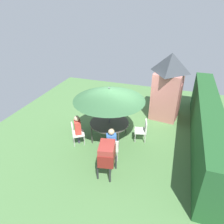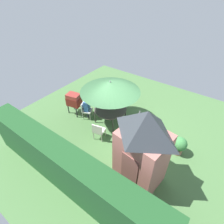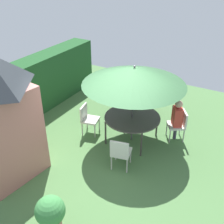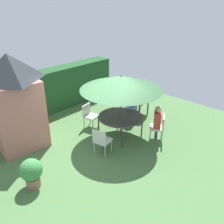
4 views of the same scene
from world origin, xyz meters
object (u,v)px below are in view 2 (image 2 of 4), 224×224
(patio_table, at_px, (110,110))
(person_in_red, at_px, (112,95))
(bbq_grill, at_px, (74,100))
(person_in_blue, at_px, (87,105))
(potted_plant_by_shed, at_px, (179,145))
(chair_far_side, at_px, (86,109))
(chair_toward_house, at_px, (135,119))
(garden_shed, at_px, (142,149))
(patio_umbrella, at_px, (110,87))
(chair_toward_hedge, at_px, (98,130))
(chair_near_shed, at_px, (112,98))

(patio_table, xyz_separation_m, person_in_red, (0.69, -1.07, 0.05))
(bbq_grill, relative_size, person_in_blue, 0.95)
(potted_plant_by_shed, relative_size, person_in_blue, 0.66)
(chair_far_side, xyz_separation_m, chair_toward_house, (-2.47, -0.81, 0.00))
(garden_shed, bearing_deg, patio_umbrella, -35.99)
(potted_plant_by_shed, bearing_deg, person_in_red, -14.25)
(garden_shed, bearing_deg, chair_toward_hedge, -15.44)
(patio_umbrella, xyz_separation_m, chair_near_shed, (0.74, -1.14, -1.49))
(chair_far_side, bearing_deg, bbq_grill, 6.45)
(chair_toward_hedge, bearing_deg, person_in_red, -67.27)
(chair_far_side, bearing_deg, person_in_red, -108.23)
(chair_toward_house, distance_m, potted_plant_by_shed, 2.26)
(bbq_grill, distance_m, chair_toward_hedge, 2.37)
(chair_toward_house, bearing_deg, person_in_red, -21.41)
(garden_shed, distance_m, potted_plant_by_shed, 2.41)
(potted_plant_by_shed, bearing_deg, garden_shed, 68.93)
(garden_shed, distance_m, person_in_blue, 4.23)
(chair_toward_house, relative_size, potted_plant_by_shed, 1.09)
(patio_table, distance_m, potted_plant_by_shed, 3.51)
(person_in_red, xyz_separation_m, person_in_blue, (0.44, 1.54, 0.00))
(bbq_grill, height_order, person_in_red, person_in_red)
(patio_table, xyz_separation_m, chair_near_shed, (0.74, -1.14, -0.21))
(person_in_blue, bearing_deg, person_in_red, -105.90)
(patio_umbrella, distance_m, bbq_grill, 2.32)
(person_in_blue, bearing_deg, chair_toward_house, -162.03)
(chair_toward_house, height_order, person_in_red, person_in_red)
(person_in_blue, bearing_deg, patio_umbrella, -157.60)
(chair_near_shed, distance_m, chair_toward_hedge, 2.67)
(patio_table, height_order, patio_umbrella, patio_umbrella)
(chair_near_shed, xyz_separation_m, chair_toward_hedge, (-1.05, 2.46, 0.00))
(chair_far_side, distance_m, chair_toward_hedge, 1.72)
(person_in_blue, bearing_deg, chair_far_side, 22.40)
(potted_plant_by_shed, relative_size, person_in_red, 0.66)
(garden_shed, relative_size, potted_plant_by_shed, 3.76)
(patio_umbrella, distance_m, person_in_red, 1.77)
(patio_umbrella, bearing_deg, potted_plant_by_shed, -179.87)
(garden_shed, xyz_separation_m, bbq_grill, (4.65, -1.41, -0.74))
(chair_near_shed, bearing_deg, potted_plant_by_shed, 164.99)
(bbq_grill, xyz_separation_m, person_in_blue, (-0.79, -0.11, -0.06))
(patio_table, relative_size, person_in_red, 1.25)
(patio_table, xyz_separation_m, chair_far_side, (1.21, 0.50, -0.21))
(patio_table, relative_size, potted_plant_by_shed, 1.90)
(garden_shed, bearing_deg, person_in_red, -41.76)
(chair_near_shed, height_order, potted_plant_by_shed, chair_near_shed)
(garden_shed, height_order, person_in_blue, garden_shed)
(patio_table, relative_size, bbq_grill, 1.31)
(chair_far_side, bearing_deg, garden_shed, 159.34)
(patio_umbrella, height_order, chair_toward_house, patio_umbrella)
(garden_shed, height_order, chair_near_shed, garden_shed)
(garden_shed, relative_size, patio_table, 1.98)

